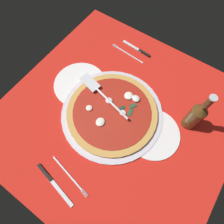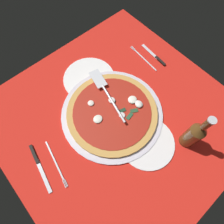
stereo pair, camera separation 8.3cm
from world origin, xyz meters
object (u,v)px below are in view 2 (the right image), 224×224
at_px(dinner_plate_left, 147,143).
at_px(pizza, 112,112).
at_px(dinner_plate_right, 89,79).
at_px(beer_bottle, 194,134).
at_px(place_setting_far, 47,164).
at_px(pizza_server, 107,93).
at_px(place_setting_near, 150,58).

bearing_deg(dinner_plate_left, pizza, 5.86).
xyz_separation_m(dinner_plate_right, beer_bottle, (-0.51, -0.11, 0.09)).
distance_m(pizza, place_setting_far, 0.34).
xyz_separation_m(dinner_plate_right, place_setting_far, (-0.21, 0.38, -0.00)).
relative_size(dinner_plate_right, place_setting_far, 1.06).
xyz_separation_m(pizza, pizza_server, (0.08, -0.04, 0.03)).
xyz_separation_m(dinner_plate_left, dinner_plate_right, (0.41, -0.02, 0.00)).
xyz_separation_m(dinner_plate_left, place_setting_far, (0.20, 0.36, -0.00)).
relative_size(pizza_server, place_setting_far, 1.26).
distance_m(pizza_server, beer_bottle, 0.40).
bearing_deg(dinner_plate_left, beer_bottle, -128.41).
relative_size(dinner_plate_left, dinner_plate_right, 0.92).
height_order(dinner_plate_left, pizza_server, pizza_server).
height_order(dinner_plate_left, place_setting_near, place_setting_near).
relative_size(dinner_plate_right, beer_bottle, 1.04).
bearing_deg(pizza_server, dinner_plate_left, -170.40).
xyz_separation_m(dinner_plate_right, pizza_server, (-0.13, 0.00, 0.04)).
relative_size(pizza_server, place_setting_near, 1.38).
distance_m(dinner_plate_right, pizza_server, 0.14).
bearing_deg(place_setting_far, beer_bottle, 68.75).
xyz_separation_m(dinner_plate_left, place_setting_near, (0.30, -0.33, -0.00)).
height_order(pizza, place_setting_near, pizza).
height_order(dinner_plate_right, pizza_server, pizza_server).
distance_m(dinner_plate_left, pizza_server, 0.28).
height_order(dinner_plate_right, place_setting_far, place_setting_far).
xyz_separation_m(pizza, place_setting_far, (0.01, 0.34, -0.02)).
distance_m(pizza, pizza_server, 0.09).
distance_m(place_setting_far, beer_bottle, 0.58).
xyz_separation_m(dinner_plate_left, pizza_server, (0.27, -0.02, 0.04)).
bearing_deg(place_setting_near, dinner_plate_right, 75.34).
bearing_deg(dinner_plate_right, beer_bottle, -167.74).
height_order(pizza, pizza_server, pizza_server).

